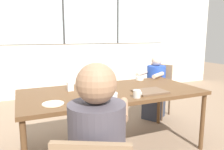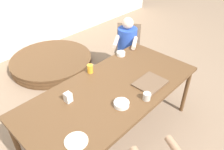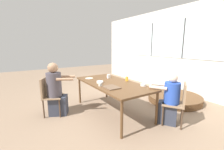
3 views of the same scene
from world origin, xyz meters
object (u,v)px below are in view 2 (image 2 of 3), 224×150
person_woman_green_shirt (126,53)px  coffee_mug (147,96)px  chair_for_woman_green_shirt (128,45)px  bowl_cereal (121,54)px  folded_table_stack (52,62)px  milk_carton_small (68,97)px  juice_glass (90,69)px  bowl_white_shallow (121,104)px

person_woman_green_shirt → coffee_mug: 1.45m
chair_for_woman_green_shirt → coffee_mug: bearing=103.7°
bowl_cereal → folded_table_stack: bearing=98.5°
folded_table_stack → milk_carton_small: bearing=-116.0°
chair_for_woman_green_shirt → coffee_mug: chair_for_woman_green_shirt is taller
milk_carton_small → folded_table_stack: milk_carton_small is taller
person_woman_green_shirt → folded_table_stack: bearing=-2.8°
juice_glass → bowl_cereal: (0.55, 0.00, -0.03)m
coffee_mug → folded_table_stack: (0.26, 2.24, -0.67)m
person_woman_green_shirt → coffee_mug: person_woman_green_shirt is taller
person_woman_green_shirt → milk_carton_small: size_ratio=10.18×
bowl_white_shallow → milk_carton_small: bearing=126.5°
chair_for_woman_green_shirt → juice_glass: chair_for_woman_green_shirt is taller
milk_carton_small → chair_for_woman_green_shirt: bearing=19.9°
bowl_cereal → juice_glass: bearing=-179.6°
juice_glass → folded_table_stack: bearing=77.2°
chair_for_woman_green_shirt → person_woman_green_shirt: size_ratio=0.83×
chair_for_woman_green_shirt → bowl_white_shallow: (-1.33, -1.02, 0.23)m
bowl_white_shallow → chair_for_woman_green_shirt: bearing=37.5°
person_woman_green_shirt → bowl_white_shallow: (-1.19, -0.93, 0.28)m
coffee_mug → milk_carton_small: bearing=135.5°
coffee_mug → folded_table_stack: 2.35m
chair_for_woman_green_shirt → person_woman_green_shirt: 0.18m
coffee_mug → bowl_cereal: bearing=58.0°
coffee_mug → bowl_cereal: coffee_mug is taller
chair_for_woman_green_shirt → juice_glass: size_ratio=8.27×
juice_glass → bowl_cereal: bearing=0.4°
person_woman_green_shirt → juice_glass: 1.10m
chair_for_woman_green_shirt → bowl_cereal: chair_for_woman_green_shirt is taller
coffee_mug → juice_glass: (-0.07, 0.77, 0.01)m
milk_carton_small → bowl_white_shallow: bearing=-53.5°
coffee_mug → milk_carton_small: (-0.56, 0.55, 0.01)m
juice_glass → person_woman_green_shirt: bearing=15.7°
bowl_cereal → chair_for_woman_green_shirt: bearing=31.7°
person_woman_green_shirt → bowl_white_shallow: 1.53m
bowl_white_shallow → folded_table_stack: bowl_white_shallow is taller
milk_carton_small → person_woman_green_shirt: bearing=18.6°
folded_table_stack → bowl_cereal: bearing=-81.5°
bowl_cereal → person_woman_green_shirt: bearing=31.3°
juice_glass → bowl_white_shallow: (-0.17, -0.64, -0.03)m
chair_for_woman_green_shirt → folded_table_stack: size_ratio=0.60×
milk_carton_small → bowl_cereal: (1.04, 0.22, -0.03)m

